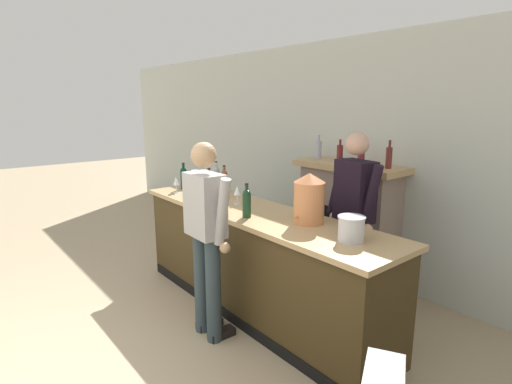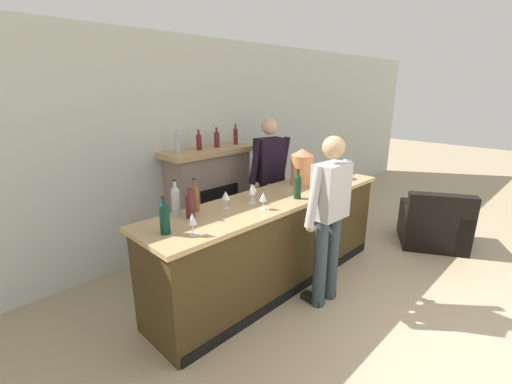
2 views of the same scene
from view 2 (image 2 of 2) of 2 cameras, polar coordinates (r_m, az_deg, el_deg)
ground_plane at (r=3.50m, az=36.12°, el=-24.09°), size 24.00×24.00×0.00m
wall_back_panel at (r=4.78m, az=-9.12°, el=7.79°), size 12.00×0.07×2.75m
bar_counter at (r=3.80m, az=3.11°, el=-8.11°), size 3.05×0.74×1.02m
fireplace_stone at (r=4.69m, az=-7.73°, el=-0.89°), size 1.27×0.52×1.65m
armchair_black at (r=5.37m, az=27.48°, el=-5.26°), size 1.07×1.08×0.81m
potted_plant_corner at (r=6.27m, az=13.08°, el=-0.37°), size 0.48×0.48×0.76m
person_customer at (r=3.37m, az=12.02°, el=-3.85°), size 0.66×0.31×1.71m
person_bartender at (r=4.51m, az=2.20°, el=2.26°), size 0.65×0.36×1.76m
copper_dispenser at (r=4.07m, az=7.68°, el=4.21°), size 0.27×0.30×0.43m
ice_bucket_steel at (r=4.46m, az=12.70°, el=3.47°), size 0.20×0.20×0.19m
wine_bottle_merlot_tall at (r=3.21m, az=-10.14°, el=-0.76°), size 0.08×0.08×0.31m
wine_bottle_riesling_slim at (r=3.05m, az=-10.96°, el=-2.04°), size 0.08×0.08×0.28m
wine_bottle_chardonnay_pale at (r=2.77m, az=-15.01°, el=-4.00°), size 0.08×0.08×0.31m
wine_bottle_cabernet_heavy at (r=3.55m, az=6.96°, el=1.08°), size 0.08×0.08×0.31m
wine_bottle_rose_blush at (r=3.12m, az=-13.25°, el=-1.28°), size 0.08×0.08×0.33m
wine_glass_by_dispenser at (r=3.38m, az=-0.71°, el=0.24°), size 0.07×0.07×0.19m
wine_glass_back_row at (r=3.48m, az=-0.53°, el=0.64°), size 0.08×0.08×0.17m
wine_glass_front_right at (r=3.24m, az=-5.08°, el=-0.63°), size 0.09×0.09×0.17m
wine_glass_near_bucket at (r=3.22m, az=1.19°, el=-0.90°), size 0.07×0.07×0.17m
wine_glass_mid_counter at (r=2.70m, az=-10.55°, el=-4.56°), size 0.07×0.07×0.18m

